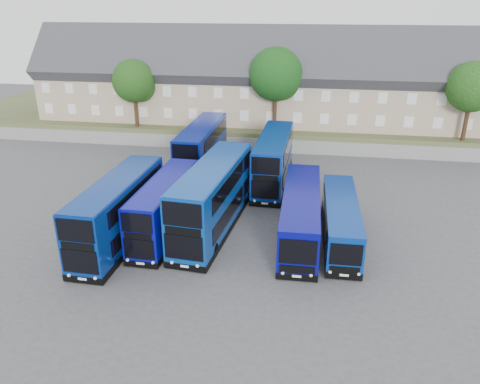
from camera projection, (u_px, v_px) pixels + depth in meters
name	position (u px, v px, depth m)	size (l,w,h in m)	color
ground	(206.00, 261.00, 30.64)	(120.00, 120.00, 0.00)	#48494E
retaining_wall	(255.00, 145.00, 52.21)	(70.00, 0.40, 1.50)	slate
earth_bank	(265.00, 121.00, 61.23)	(80.00, 20.00, 2.00)	#4E542F
terrace_row	(262.00, 83.00, 55.43)	(54.00, 10.40, 11.20)	tan
dd_front_left	(119.00, 212.00, 32.35)	(2.90, 11.39, 4.50)	navy
dd_front_mid	(165.00, 208.00, 33.53)	(2.59, 10.18, 4.02)	#070B8E
dd_front_right	(213.00, 199.00, 33.98)	(3.91, 12.57, 4.92)	#083994
dd_rear_left	(202.00, 149.00, 45.68)	(2.77, 11.55, 4.58)	#071C91
dd_rear_right	(273.00, 161.00, 42.60)	(2.84, 11.38, 4.50)	#082D96
coach_east_a	(301.00, 215.00, 33.27)	(2.71, 12.23, 3.33)	#06087D
coach_east_b	(340.00, 221.00, 32.79)	(2.47, 10.75, 2.92)	navy
tree_west	(135.00, 83.00, 52.83)	(4.80, 4.80, 7.65)	#382314
tree_mid	(277.00, 76.00, 50.53)	(5.76, 5.76, 9.18)	#382314
tree_east	(473.00, 89.00, 47.38)	(5.12, 5.12, 8.16)	#382314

